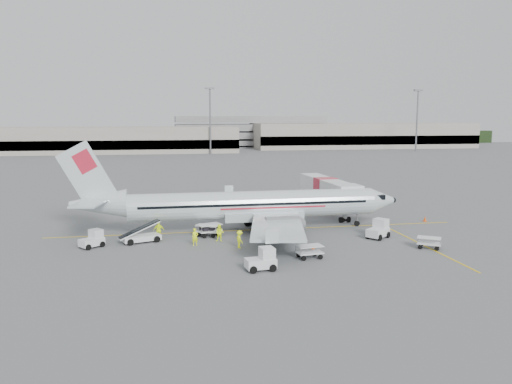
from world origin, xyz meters
TOP-DOWN VIEW (x-y plane):
  - ground at (0.00, 0.00)m, footprint 360.00×360.00m
  - stripe_lead at (0.00, 0.00)m, footprint 44.00×0.20m
  - stripe_cross at (14.00, -8.00)m, footprint 0.20×20.00m
  - terminal_west at (-40.00, 130.00)m, footprint 110.00×22.00m
  - terminal_east at (70.00, 145.00)m, footprint 90.00×26.00m
  - parking_garage at (25.00, 160.00)m, footprint 62.00×24.00m
  - treeline at (0.00, 175.00)m, footprint 300.00×3.00m
  - mast_center at (5.00, 118.00)m, footprint 3.20×1.20m
  - mast_east at (80.00, 118.00)m, footprint 3.20×1.20m
  - aircraft at (-0.62, -0.19)m, footprint 34.63×27.25m
  - jet_bridge at (9.98, 8.13)m, footprint 4.17×17.05m
  - belt_loader at (-12.16, -3.45)m, footprint 5.06×3.24m
  - tug_fore at (10.93, -5.84)m, footprint 2.79×2.60m
  - tug_mid at (-2.53, -14.26)m, footprint 2.48×1.62m
  - tug_aft at (-16.60, -4.66)m, footprint 2.40×2.28m
  - cart_loaded_a at (-5.54, -2.00)m, footprint 2.75×2.22m
  - cart_loaded_b at (-5.68, -2.01)m, footprint 2.59×2.15m
  - cart_empty_a at (2.20, -11.67)m, footprint 2.33×1.55m
  - cart_empty_b at (13.86, -10.49)m, footprint 2.39×2.13m
  - cone_nose at (19.71, 0.93)m, footprint 0.39×0.39m
  - cone_port at (3.65, 19.36)m, footprint 0.33×0.33m
  - cone_stbd at (3.24, -9.27)m, footprint 0.40×0.40m
  - crew_a at (-7.15, -5.57)m, footprint 0.67×0.51m
  - crew_b at (-4.71, -4.41)m, footprint 0.98×0.87m
  - crew_c at (-3.17, -7.20)m, footprint 0.88×1.19m
  - crew_d at (-10.53, -2.42)m, footprint 1.07×0.50m

SIDE VIEW (x-z plane):
  - ground at x=0.00m, z-range 0.00..0.00m
  - stripe_lead at x=0.00m, z-range 0.00..0.01m
  - stripe_cross at x=14.00m, z-range 0.00..0.01m
  - cone_port at x=3.65m, z-range 0.00..0.55m
  - cone_nose at x=19.71m, z-range 0.00..0.64m
  - cone_stbd at x=3.24m, z-range 0.00..0.65m
  - cart_empty_b at x=13.86m, z-range 0.00..1.07m
  - cart_empty_a at x=2.20m, z-range 0.00..1.14m
  - cart_loaded_b at x=-5.68m, z-range 0.00..1.17m
  - cart_loaded_a at x=-5.54m, z-range 0.00..1.25m
  - tug_aft at x=-16.60m, z-range 0.00..1.63m
  - crew_c at x=-3.17m, z-range 0.00..1.64m
  - crew_a at x=-7.15m, z-range 0.00..1.64m
  - crew_b at x=-4.71m, z-range 0.00..1.68m
  - crew_d at x=-10.53m, z-range 0.00..1.79m
  - tug_mid at x=-2.53m, z-range 0.00..1.80m
  - tug_fore at x=10.93m, z-range 0.00..1.89m
  - belt_loader at x=-12.16m, z-range 0.00..2.57m
  - jet_bridge at x=9.98m, z-range 0.00..4.43m
  - treeline at x=0.00m, z-range 0.00..6.00m
  - terminal_west at x=-40.00m, z-range 0.00..9.00m
  - aircraft at x=-0.62m, z-range 0.00..9.49m
  - terminal_east at x=70.00m, z-range 0.00..10.00m
  - parking_garage at x=25.00m, z-range 0.00..14.00m
  - mast_center at x=5.00m, z-range 0.00..22.00m
  - mast_east at x=80.00m, z-range 0.00..22.00m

